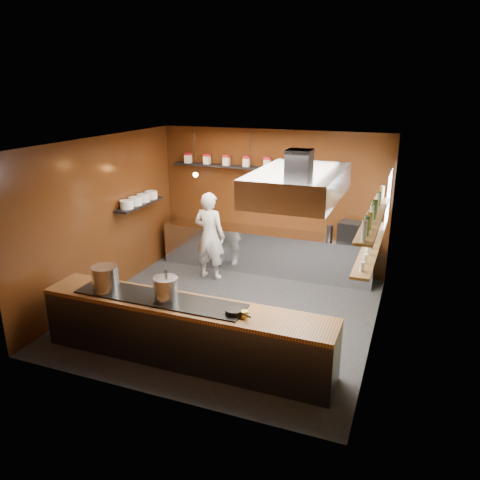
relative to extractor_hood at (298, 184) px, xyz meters
The scene contains 26 objects.
floor 2.85m from the extractor_hood, 162.90° to the left, with size 5.00×5.00×0.00m, color black.
back_wall 3.33m from the extractor_hood, 114.15° to the left, with size 5.00×5.00×0.00m, color #331309.
left_wall 3.95m from the extractor_hood, behind, with size 5.00×5.00×0.00m, color #331309.
right_wall 1.62m from the extractor_hood, 18.43° to the left, with size 5.00×5.00×0.00m, color brown.
ceiling 1.45m from the extractor_hood, 162.90° to the left, with size 5.00×5.00×0.00m, color silver.
window_pane 2.47m from the extractor_hood, 61.29° to the left, with size 1.00×1.00×0.00m, color white.
prep_counter 3.54m from the extractor_hood, 116.83° to the left, with size 4.60×0.65×0.90m, color silver.
pass_counter 2.70m from the extractor_hood, 137.38° to the right, with size 4.40×0.72×0.94m.
tin_shelf 3.54m from the extractor_hood, 128.56° to the left, with size 2.60×0.26×0.04m, color black.
plate_shelf 4.02m from the extractor_hood, 158.96° to the left, with size 0.30×1.40×0.04m, color black.
bottle_shelf_upper 1.38m from the extractor_hood, 33.94° to the left, with size 0.26×2.80×0.04m, color brown.
bottle_shelf_lower 1.64m from the extractor_hood, 33.94° to the left, with size 0.26×2.80×0.04m, color brown.
extractor_hood is the anchor object (origin of this frame).
pendant_left 3.44m from the extractor_hood, 142.13° to the left, with size 0.10×0.10×0.95m.
pendant_right 2.60m from the extractor_hood, 125.54° to the left, with size 0.10×0.10×0.95m.
storage_tins 3.44m from the extractor_hood, 126.60° to the left, with size 2.43×0.13×0.22m.
plate_stacks 3.99m from the extractor_hood, 158.96° to the left, with size 0.26×1.16×0.16m.
bottles 1.33m from the extractor_hood, 33.94° to the left, with size 0.06×2.66×0.24m.
wine_glasses 1.59m from the extractor_hood, 33.94° to the left, with size 0.07×2.37×0.13m.
stockpot_large 3.17m from the extractor_hood, 153.76° to the right, with size 0.39×0.39×0.38m, color #B2B4B9.
stockpot_small 2.43m from the extractor_hood, 142.48° to the right, with size 0.36×0.36×0.33m, color silver.
utensil_crock 2.45m from the extractor_hood, 144.51° to the right, with size 0.15×0.15×0.20m, color #B6B9BE.
frying_pan 2.05m from the extractor_hood, 111.26° to the right, with size 0.40×0.25×0.06m.
butter_jar 2.03m from the extractor_hood, 105.00° to the right, with size 0.10×0.10×0.09m, color gold.
espresso_machine 2.90m from the extractor_hood, 79.48° to the left, with size 0.41×0.39×0.41m, color black.
chef 3.30m from the extractor_hood, 141.63° to the left, with size 0.67×0.44×1.83m, color white.
Camera 1 is at (2.91, -6.92, 3.87)m, focal length 35.00 mm.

